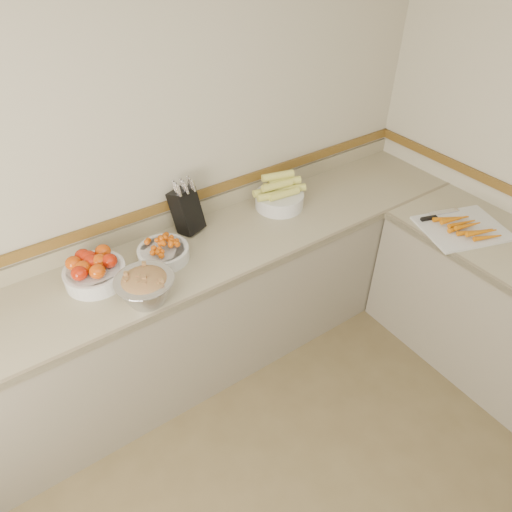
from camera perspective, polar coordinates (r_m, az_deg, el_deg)
back_wall at (r=2.60m, az=-14.83°, el=9.87°), size 4.00×0.00×4.00m
counter_back at (r=2.86m, az=-9.59°, el=-7.64°), size 4.00×0.65×1.08m
knife_block at (r=2.72m, az=-8.70°, el=5.76°), size 0.19×0.21×0.35m
tomato_bowl at (r=2.50m, az=-19.61°, el=-1.66°), size 0.32×0.32×0.16m
cherry_tomato_bowl at (r=2.56m, az=-11.49°, el=0.58°), size 0.28×0.28×0.15m
corn_bowl at (r=2.95m, az=2.94°, el=7.49°), size 0.35×0.31×0.23m
rhubarb_bowl at (r=2.30m, az=-13.64°, el=-3.78°), size 0.30×0.30×0.17m
cutting_board at (r=3.03m, az=24.52°, el=3.30°), size 0.58×0.52×0.07m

